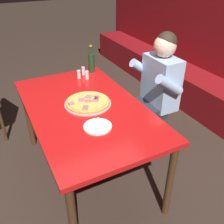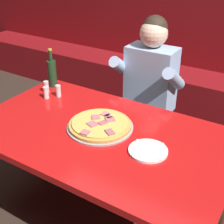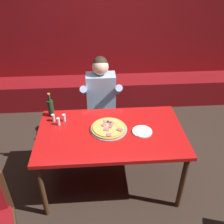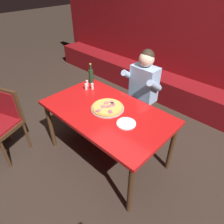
# 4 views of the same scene
# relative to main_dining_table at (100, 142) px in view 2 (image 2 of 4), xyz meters

# --- Properties ---
(ground_plane) EXTENTS (24.00, 24.00, 0.00)m
(ground_plane) POSITION_rel_main_dining_table_xyz_m (0.00, 0.00, -0.70)
(ground_plane) COLOR #33261E
(booth_wall_panel) EXTENTS (6.80, 0.16, 1.90)m
(booth_wall_panel) POSITION_rel_main_dining_table_xyz_m (0.00, 2.18, 0.25)
(booth_wall_panel) COLOR maroon
(booth_wall_panel) RESTS_ON ground_plane
(booth_bench) EXTENTS (6.46, 0.48, 0.46)m
(booth_bench) POSITION_rel_main_dining_table_xyz_m (0.00, 1.86, -0.47)
(booth_bench) COLOR maroon
(booth_bench) RESTS_ON ground_plane
(main_dining_table) EXTENTS (1.54, 0.90, 0.77)m
(main_dining_table) POSITION_rel_main_dining_table_xyz_m (0.00, 0.00, 0.00)
(main_dining_table) COLOR #422816
(main_dining_table) RESTS_ON ground_plane
(pizza) EXTENTS (0.40, 0.40, 0.05)m
(pizza) POSITION_rel_main_dining_table_xyz_m (-0.02, 0.04, 0.09)
(pizza) COLOR #9E9EA3
(pizza) RESTS_ON main_dining_table
(plate_white_paper) EXTENTS (0.21, 0.21, 0.02)m
(plate_white_paper) POSITION_rel_main_dining_table_xyz_m (0.33, -0.03, 0.08)
(plate_white_paper) COLOR white
(plate_white_paper) RESTS_ON main_dining_table
(beer_bottle) EXTENTS (0.07, 0.07, 0.29)m
(beer_bottle) POSITION_rel_main_dining_table_xyz_m (-0.66, 0.35, 0.18)
(beer_bottle) COLOR #19381E
(beer_bottle) RESTS_ON main_dining_table
(shaker_black_pepper) EXTENTS (0.04, 0.04, 0.09)m
(shaker_black_pepper) POSITION_rel_main_dining_table_xyz_m (-0.63, 0.24, 0.11)
(shaker_black_pepper) COLOR silver
(shaker_black_pepper) RESTS_ON main_dining_table
(shaker_parmesan) EXTENTS (0.04, 0.04, 0.09)m
(shaker_parmesan) POSITION_rel_main_dining_table_xyz_m (-0.51, 0.23, 0.11)
(shaker_parmesan) COLOR silver
(shaker_parmesan) RESTS_ON main_dining_table
(shaker_red_pepper_flakes) EXTENTS (0.04, 0.04, 0.09)m
(shaker_red_pepper_flakes) POSITION_rel_main_dining_table_xyz_m (-0.56, 0.16, 0.11)
(shaker_red_pepper_flakes) COLOR silver
(shaker_red_pepper_flakes) RESTS_ON main_dining_table
(diner_seated_blue_shirt) EXTENTS (0.53, 0.53, 1.27)m
(diner_seated_blue_shirt) POSITION_rel_main_dining_table_xyz_m (-0.08, 0.76, 0.01)
(diner_seated_blue_shirt) COLOR black
(diner_seated_blue_shirt) RESTS_ON ground_plane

